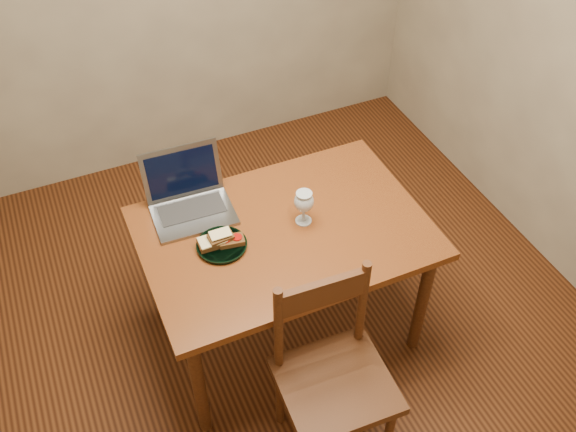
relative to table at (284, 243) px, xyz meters
name	(u,v)px	position (x,y,z in m)	size (l,w,h in m)	color
floor	(280,314)	(0.01, 0.09, -0.66)	(3.20, 3.20, 0.02)	black
table	(284,243)	(0.00, 0.00, 0.00)	(1.30, 0.90, 0.74)	#56240E
chair	(334,371)	(-0.06, -0.64, -0.12)	(0.48, 0.46, 0.49)	#381A0B
plate	(222,245)	(-0.30, 0.02, 0.10)	(0.23, 0.23, 0.02)	black
sandwich_cheese	(212,242)	(-0.33, 0.03, 0.12)	(0.13, 0.07, 0.04)	#381E0C
sandwich_tomato	(231,240)	(-0.25, 0.00, 0.12)	(0.11, 0.07, 0.03)	#381E0C
sandwich_top	(221,236)	(-0.30, 0.02, 0.15)	(0.11, 0.06, 0.03)	#381E0C
milk_glass	(304,207)	(0.10, 0.02, 0.17)	(0.09, 0.09, 0.18)	white
laptop	(188,195)	(-0.35, 0.33, 0.16)	(0.39, 0.36, 0.27)	slate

